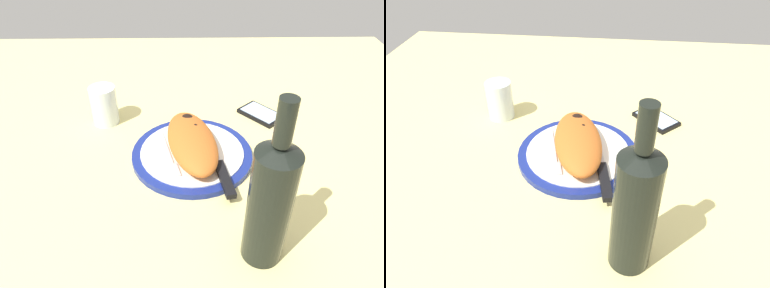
# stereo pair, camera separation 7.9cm
# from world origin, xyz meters

# --- Properties ---
(ground_plane) EXTENTS (1.50, 1.50, 0.03)m
(ground_plane) POSITION_xyz_m (0.00, 0.00, -0.01)
(ground_plane) COLOR #E5D684
(plate) EXTENTS (0.27, 0.27, 0.02)m
(plate) POSITION_xyz_m (0.00, 0.00, 0.01)
(plate) COLOR navy
(plate) RESTS_ON ground_plane
(calzone) EXTENTS (0.25, 0.15, 0.05)m
(calzone) POSITION_xyz_m (0.00, 0.00, 0.04)
(calzone) COLOR #C16023
(calzone) RESTS_ON plate
(fork) EXTENTS (0.16, 0.06, 0.00)m
(fork) POSITION_xyz_m (0.02, -0.05, 0.02)
(fork) COLOR silver
(fork) RESTS_ON plate
(knife) EXTENTS (0.24, 0.06, 0.01)m
(knife) POSITION_xyz_m (0.07, 0.06, 0.02)
(knife) COLOR silver
(knife) RESTS_ON plate
(smartphone) EXTENTS (0.13, 0.13, 0.01)m
(smartphone) POSITION_xyz_m (-0.17, 0.19, 0.01)
(smartphone) COLOR black
(smartphone) RESTS_ON ground_plane
(water_glass) EXTENTS (0.07, 0.07, 0.10)m
(water_glass) POSITION_xyz_m (-0.15, -0.22, 0.04)
(water_glass) COLOR silver
(water_glass) RESTS_ON ground_plane
(wine_bottle) EXTENTS (0.07, 0.07, 0.30)m
(wine_bottle) POSITION_xyz_m (0.26, 0.11, 0.12)
(wine_bottle) COLOR black
(wine_bottle) RESTS_ON ground_plane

